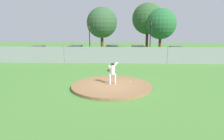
# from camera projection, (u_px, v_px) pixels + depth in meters

# --- Properties ---
(ground_plane) EXTENTS (80.00, 80.00, 0.00)m
(ground_plane) POSITION_uv_depth(u_px,v_px,m) (114.00, 70.00, 20.17)
(ground_plane) COLOR #4C8438
(asphalt_strip) EXTENTS (44.00, 7.00, 0.01)m
(asphalt_strip) POSITION_uv_depth(u_px,v_px,m) (116.00, 58.00, 28.48)
(asphalt_strip) COLOR #2B2B2D
(asphalt_strip) RESTS_ON ground_plane
(pitchers_mound) EXTENTS (5.72, 5.72, 0.19)m
(pitchers_mound) POSITION_uv_depth(u_px,v_px,m) (112.00, 86.00, 14.29)
(pitchers_mound) COLOR olive
(pitchers_mound) RESTS_ON ground_plane
(pitcher_youth) EXTENTS (0.79, 0.32, 1.63)m
(pitcher_youth) POSITION_uv_depth(u_px,v_px,m) (112.00, 71.00, 14.28)
(pitcher_youth) COLOR silver
(pitcher_youth) RESTS_ON pitchers_mound
(baseball) EXTENTS (0.07, 0.07, 0.07)m
(baseball) POSITION_uv_depth(u_px,v_px,m) (130.00, 82.00, 14.89)
(baseball) COLOR white
(baseball) RESTS_ON pitchers_mound
(chainlink_fence) EXTENTS (31.18, 0.07, 2.09)m
(chainlink_fence) POSITION_uv_depth(u_px,v_px,m) (115.00, 55.00, 23.88)
(chainlink_fence) COLOR gray
(chainlink_fence) RESTS_ON ground_plane
(parked_car_navy) EXTENTS (1.88, 4.71, 1.70)m
(parked_car_navy) POSITION_uv_depth(u_px,v_px,m) (76.00, 52.00, 29.00)
(parked_car_navy) COLOR #161E4C
(parked_car_navy) RESTS_ON ground_plane
(parked_car_silver) EXTENTS (1.79, 4.55, 1.61)m
(parked_car_silver) POSITION_uv_depth(u_px,v_px,m) (176.00, 52.00, 28.32)
(parked_car_silver) COLOR #B7BABF
(parked_car_silver) RESTS_ON ground_plane
(parked_car_white) EXTENTS (2.13, 4.73, 1.60)m
(parked_car_white) POSITION_uv_depth(u_px,v_px,m) (37.00, 52.00, 29.11)
(parked_car_white) COLOR silver
(parked_car_white) RESTS_ON ground_plane
(parked_car_burgundy) EXTENTS (1.94, 4.59, 1.73)m
(parked_car_burgundy) POSITION_uv_depth(u_px,v_px,m) (138.00, 52.00, 28.66)
(parked_car_burgundy) COLOR maroon
(parked_car_burgundy) RESTS_ON ground_plane
(parked_car_slate) EXTENTS (1.87, 4.49, 1.78)m
(parked_car_slate) POSITION_uv_depth(u_px,v_px,m) (112.00, 52.00, 28.45)
(parked_car_slate) COLOR slate
(parked_car_slate) RESTS_ON ground_plane
(traffic_cone_orange) EXTENTS (0.40, 0.40, 0.55)m
(traffic_cone_orange) POSITION_uv_depth(u_px,v_px,m) (191.00, 55.00, 29.15)
(traffic_cone_orange) COLOR orange
(traffic_cone_orange) RESTS_ON asphalt_strip
(traffic_light_near) EXTENTS (0.28, 0.46, 4.78)m
(traffic_light_near) POSITION_uv_depth(u_px,v_px,m) (89.00, 34.00, 32.40)
(traffic_light_near) COLOR black
(traffic_light_near) RESTS_ON ground_plane
(traffic_light_far) EXTENTS (0.28, 0.46, 5.37)m
(traffic_light_far) POSITION_uv_depth(u_px,v_px,m) (151.00, 32.00, 31.87)
(traffic_light_far) COLOR black
(traffic_light_far) RESTS_ON ground_plane
(tree_broad_left) EXTENTS (5.69, 5.69, 8.04)m
(tree_broad_left) POSITION_uv_depth(u_px,v_px,m) (102.00, 23.00, 37.20)
(tree_broad_left) COLOR #4C331E
(tree_broad_left) RESTS_ON ground_plane
(tree_slender_far) EXTENTS (5.78, 5.78, 8.81)m
(tree_slender_far) POSITION_uv_depth(u_px,v_px,m) (148.00, 19.00, 37.10)
(tree_slender_far) COLOR #4C331E
(tree_slender_far) RESTS_ON ground_plane
(tree_tall_centre) EXTENTS (5.43, 5.43, 7.66)m
(tree_tall_centre) POSITION_uv_depth(u_px,v_px,m) (161.00, 24.00, 35.17)
(tree_tall_centre) COLOR #4C331E
(tree_tall_centre) RESTS_ON ground_plane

